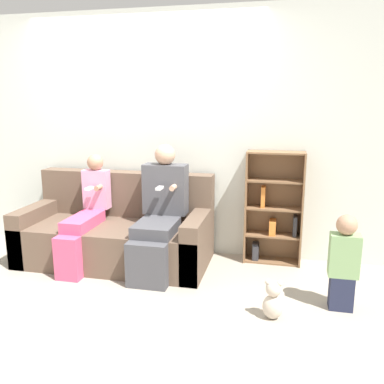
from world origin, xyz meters
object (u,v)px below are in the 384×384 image
object	(u,v)px
toddler_standing	(344,262)
teddy_bear	(273,301)
couch	(117,233)
adult_seated	(160,208)
bookshelf	(273,211)
child_seated	(85,213)

from	to	relation	value
toddler_standing	teddy_bear	bearing A→B (deg)	-152.05
couch	adult_seated	bearing A→B (deg)	-13.68
adult_seated	bookshelf	world-z (taller)	adult_seated
teddy_bear	adult_seated	bearing A→B (deg)	146.98
child_seated	bookshelf	xyz separation A→B (m)	(1.83, 0.50, -0.01)
couch	child_seated	world-z (taller)	child_seated
couch	adult_seated	xyz separation A→B (m)	(0.51, -0.12, 0.33)
toddler_standing	child_seated	bearing A→B (deg)	170.47
adult_seated	child_seated	distance (m)	0.77
child_seated	bookshelf	size ratio (longest dim) A/B	0.95
couch	teddy_bear	bearing A→B (deg)	-27.59
adult_seated	child_seated	xyz separation A→B (m)	(-0.77, -0.04, -0.08)
teddy_bear	bookshelf	bearing A→B (deg)	92.51
adult_seated	couch	bearing A→B (deg)	166.32
child_seated	couch	bearing A→B (deg)	32.07
child_seated	adult_seated	bearing A→B (deg)	2.93
couch	bookshelf	bearing A→B (deg)	12.18
couch	child_seated	bearing A→B (deg)	-147.93
bookshelf	teddy_bear	bearing A→B (deg)	-87.49
child_seated	toddler_standing	world-z (taller)	child_seated
toddler_standing	teddy_bear	distance (m)	0.65
toddler_standing	teddy_bear	size ratio (longest dim) A/B	2.45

